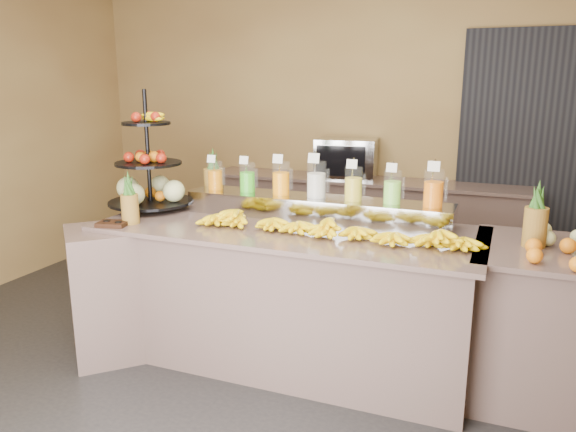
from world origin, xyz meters
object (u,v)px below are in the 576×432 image
Objects in this scene: fruit_stand at (154,179)px; condiment_caddy at (113,224)px; banana_heap at (328,226)px; pitcher_tray at (316,208)px; right_fruit_pile at (563,244)px; oven_warmer at (347,158)px.

fruit_stand is 4.64× the size of condiment_caddy.
pitcher_tray is at bearing 119.30° from banana_heap.
right_fruit_pile is (1.52, -0.31, -0.00)m from pitcher_tray.
fruit_stand reaches higher than banana_heap.
oven_warmer is (0.94, 1.82, -0.03)m from fruit_stand.
oven_warmer is (-0.26, 1.67, 0.11)m from pitcher_tray.
pitcher_tray is at bearing 168.34° from right_fruit_pile.
oven_warmer reaches higher than pitcher_tray.
banana_heap is at bearing -177.61° from right_fruit_pile.
condiment_caddy is 0.33× the size of oven_warmer.
pitcher_tray is 4.24× the size of right_fruit_pile.
banana_heap reaches higher than condiment_caddy.
fruit_stand is at bearing -172.71° from pitcher_tray.
right_fruit_pile is at bearing 2.39° from banana_heap.
oven_warmer is at bearing 98.92° from pitcher_tray.
oven_warmer is (-0.47, 2.04, 0.13)m from banana_heap.
condiment_caddy is (-1.17, -0.68, -0.06)m from pitcher_tray.
right_fruit_pile is 0.77× the size of oven_warmer.
pitcher_tray is 1.23m from fruit_stand.
fruit_stand is 0.57m from condiment_caddy.
right_fruit_pile is at bearing -54.60° from oven_warmer.
condiment_caddy is at bearing -167.10° from banana_heap.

